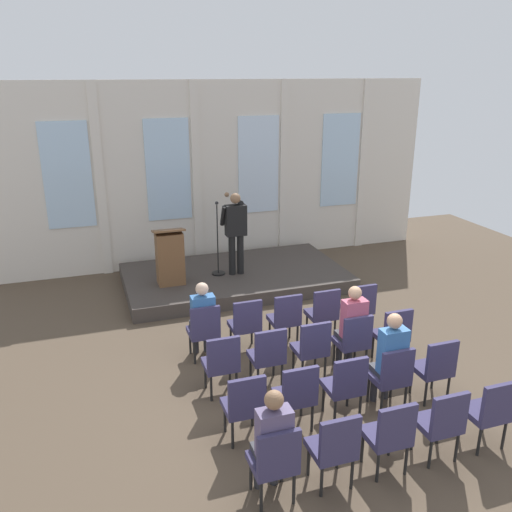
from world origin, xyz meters
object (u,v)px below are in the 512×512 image
at_px(chair_r2_c0, 244,403).
at_px(chair_r0_c2, 285,316).
at_px(chair_r1_c3, 354,339).
at_px(chair_r2_c3, 392,374).
at_px(chair_r0_c1, 246,322).
at_px(chair_r1_c0, 222,361).
at_px(chair_r3_c1, 334,446).
at_px(audience_r1_c3, 352,323).
at_px(chair_r3_c3, 442,421).
at_px(chair_r0_c4, 360,305).
at_px(chair_r2_c4, 435,366).
at_px(audience_r0_c0, 202,316).
at_px(chair_r2_c1, 297,393).
at_px(chair_r3_c4, 490,409).
at_px(audience_r3_c0, 272,439).
at_px(mic_stand, 218,259).
at_px(chair_r3_c2, 390,433).
at_px(chair_r1_c1, 268,353).
at_px(chair_r1_c2, 312,346).
at_px(chair_r1_c4, 393,332).
at_px(audience_r2_c3, 390,356).
at_px(chair_r3_c0, 275,460).
at_px(chair_r0_c3, 323,311).
at_px(chair_r2_c2, 346,383).
at_px(lectern, 170,257).

bearing_deg(chair_r2_c0, chair_r0_c2, 57.00).
relative_size(chair_r1_c3, chair_r2_c3, 1.00).
relative_size(chair_r0_c1, chair_r1_c0, 1.00).
height_order(chair_r0_c2, chair_r3_c1, same).
xyz_separation_m(audience_r1_c3, chair_r3_c3, (0.00, -2.16, -0.22)).
distance_m(chair_r0_c4, chair_r2_c4, 2.08).
distance_m(audience_r0_c0, audience_r1_c3, 2.28).
distance_m(chair_r2_c1, chair_r3_c4, 2.28).
bearing_deg(audience_r3_c0, chair_r0_c4, 48.37).
xyz_separation_m(mic_stand, chair_r3_c2, (0.37, -5.99, -0.08)).
relative_size(chair_r0_c1, chair_r0_c2, 1.00).
distance_m(chair_r2_c3, audience_r3_c0, 2.25).
relative_size(chair_r1_c1, chair_r2_c3, 1.00).
distance_m(chair_r1_c0, chair_r1_c2, 1.35).
xyz_separation_m(chair_r1_c0, chair_r3_c4, (2.71, -2.08, 0.00)).
bearing_deg(audience_r0_c0, chair_r1_c4, -22.59).
relative_size(audience_r1_c3, chair_r1_c4, 1.44).
xyz_separation_m(chair_r0_c4, chair_r2_c0, (-2.71, -2.08, 0.00)).
bearing_deg(mic_stand, chair_r2_c4, -70.79).
height_order(audience_r2_c3, chair_r3_c0, audience_r2_c3).
relative_size(audience_r0_c0, chair_r2_c4, 1.36).
xyz_separation_m(chair_r0_c4, chair_r1_c4, (0.00, -1.04, 0.00)).
bearing_deg(chair_r0_c3, chair_r1_c1, -142.40).
distance_m(chair_r0_c4, audience_r1_c3, 1.20).
bearing_deg(chair_r2_c0, chair_r3_c1, -57.00).
height_order(chair_r3_c2, chair_r3_c3, same).
height_order(audience_r2_c3, chair_r3_c4, audience_r2_c3).
height_order(chair_r0_c1, chair_r1_c1, same).
bearing_deg(audience_r2_c3, chair_r3_c4, -58.86).
distance_m(chair_r2_c2, chair_r3_c3, 1.24).
bearing_deg(audience_r0_c0, chair_r2_c1, -72.67).
distance_m(chair_r2_c0, audience_r3_c0, 0.98).
height_order(chair_r1_c3, chair_r3_c4, same).
bearing_deg(lectern, chair_r1_c1, -79.02).
bearing_deg(chair_r1_c0, chair_r1_c1, 0.00).
bearing_deg(audience_r1_c3, chair_r3_c1, -122.02).
height_order(chair_r2_c0, chair_r3_c3, same).
bearing_deg(chair_r0_c1, audience_r2_c3, -56.00).
bearing_deg(audience_r2_c3, audience_r1_c3, 90.00).
height_order(chair_r2_c1, audience_r2_c3, audience_r2_c3).
xyz_separation_m(chair_r0_c3, chair_r2_c4, (0.68, -2.08, 0.00)).
xyz_separation_m(chair_r2_c0, chair_r2_c4, (2.71, 0.00, 0.00)).
relative_size(chair_r0_c4, chair_r1_c4, 1.00).
height_order(chair_r1_c0, chair_r2_c4, same).
bearing_deg(chair_r1_c2, chair_r0_c2, 90.00).
distance_m(chair_r0_c3, chair_r0_c4, 0.68).
bearing_deg(chair_r3_c4, chair_r2_c1, 152.83).
relative_size(chair_r1_c4, chair_r2_c0, 1.00).
bearing_deg(audience_r2_c3, chair_r2_c0, -177.80).
bearing_deg(chair_r0_c3, chair_r1_c2, -123.00).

